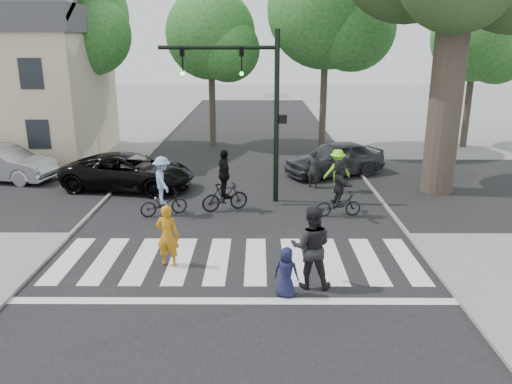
% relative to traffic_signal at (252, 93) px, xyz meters
% --- Properties ---
extents(ground, '(120.00, 120.00, 0.00)m').
position_rel_traffic_signal_xyz_m(ground, '(-0.35, -6.20, -3.90)').
color(ground, gray).
rests_on(ground, ground).
extents(road_stem, '(10.00, 70.00, 0.01)m').
position_rel_traffic_signal_xyz_m(road_stem, '(-0.35, -1.20, -3.90)').
color(road_stem, black).
rests_on(road_stem, ground).
extents(road_cross, '(70.00, 10.00, 0.01)m').
position_rel_traffic_signal_xyz_m(road_cross, '(-0.35, 1.80, -3.89)').
color(road_cross, black).
rests_on(road_cross, ground).
extents(curb_left, '(0.10, 70.00, 0.10)m').
position_rel_traffic_signal_xyz_m(curb_left, '(-5.40, -1.20, -3.85)').
color(curb_left, gray).
rests_on(curb_left, ground).
extents(curb_right, '(0.10, 70.00, 0.10)m').
position_rel_traffic_signal_xyz_m(curb_right, '(4.70, -1.20, -3.85)').
color(curb_right, gray).
rests_on(curb_right, ground).
extents(crosswalk, '(10.00, 3.85, 0.01)m').
position_rel_traffic_signal_xyz_m(crosswalk, '(-0.35, -5.54, -3.89)').
color(crosswalk, silver).
rests_on(crosswalk, ground).
extents(traffic_signal, '(4.45, 0.29, 6.00)m').
position_rel_traffic_signal_xyz_m(traffic_signal, '(0.00, 0.00, 0.00)').
color(traffic_signal, black).
rests_on(traffic_signal, ground).
extents(bg_tree_1, '(6.09, 5.80, 9.80)m').
position_rel_traffic_signal_xyz_m(bg_tree_1, '(-9.06, 9.28, 2.75)').
color(bg_tree_1, brown).
rests_on(bg_tree_1, ground).
extents(bg_tree_2, '(5.04, 4.80, 8.40)m').
position_rel_traffic_signal_xyz_m(bg_tree_2, '(-2.11, 10.42, 1.88)').
color(bg_tree_2, brown).
rests_on(bg_tree_2, ground).
extents(bg_tree_3, '(6.30, 6.00, 10.20)m').
position_rel_traffic_signal_xyz_m(bg_tree_3, '(3.95, 9.07, 3.04)').
color(bg_tree_3, brown).
rests_on(bg_tree_3, ground).
extents(bg_tree_4, '(4.83, 4.60, 8.15)m').
position_rel_traffic_signal_xyz_m(bg_tree_4, '(11.88, 9.93, 1.73)').
color(bg_tree_4, brown).
rests_on(bg_tree_4, ground).
extents(house, '(8.40, 8.10, 8.82)m').
position_rel_traffic_signal_xyz_m(house, '(-11.85, 7.78, -0.10)').
color(house, beige).
rests_on(house, ground).
extents(pedestrian_woman, '(0.65, 0.47, 1.65)m').
position_rel_traffic_signal_xyz_m(pedestrian_woman, '(-2.10, -5.50, -3.08)').
color(pedestrian_woman, '#BB7714').
rests_on(pedestrian_woman, ground).
extents(pedestrian_child, '(0.66, 0.53, 1.18)m').
position_rel_traffic_signal_xyz_m(pedestrian_child, '(0.84, -7.14, -3.31)').
color(pedestrian_child, '#191B3E').
rests_on(pedestrian_child, ground).
extents(pedestrian_adult, '(1.04, 0.85, 2.01)m').
position_rel_traffic_signal_xyz_m(pedestrian_adult, '(1.45, -6.65, -2.90)').
color(pedestrian_adult, black).
rests_on(pedestrian_adult, ground).
extents(cyclist_left, '(1.67, 1.18, 2.00)m').
position_rel_traffic_signal_xyz_m(cyclist_left, '(-2.94, -1.57, -3.03)').
color(cyclist_left, black).
rests_on(cyclist_left, ground).
extents(cyclist_mid, '(1.69, 1.07, 2.13)m').
position_rel_traffic_signal_xyz_m(cyclist_mid, '(-0.93, -1.07, -3.03)').
color(cyclist_mid, black).
rests_on(cyclist_mid, ground).
extents(cyclist_right, '(1.57, 1.46, 1.92)m').
position_rel_traffic_signal_xyz_m(cyclist_right, '(2.87, -1.63, -3.04)').
color(cyclist_right, black).
rests_on(cyclist_right, ground).
extents(car_suv, '(5.42, 3.20, 1.42)m').
position_rel_traffic_signal_xyz_m(car_suv, '(-4.87, 1.54, -3.19)').
color(car_suv, black).
rests_on(car_suv, ground).
extents(car_silver, '(4.70, 2.46, 1.47)m').
position_rel_traffic_signal_xyz_m(car_silver, '(-10.43, 2.80, -3.16)').
color(car_silver, '#A2A3A6').
rests_on(car_silver, ground).
extents(car_grey, '(4.73, 3.38, 1.50)m').
position_rel_traffic_signal_xyz_m(car_grey, '(3.52, 3.75, -3.15)').
color(car_grey, '#35363B').
rests_on(car_grey, ground).
extents(bystander_hivis, '(1.19, 0.85, 1.66)m').
position_rel_traffic_signal_xyz_m(bystander_hivis, '(3.26, 1.25, -3.07)').
color(bystander_hivis, '#89FE2B').
rests_on(bystander_hivis, ground).
extents(bystander_dark, '(0.67, 0.60, 1.54)m').
position_rel_traffic_signal_xyz_m(bystander_dark, '(2.40, 1.78, -3.13)').
color(bystander_dark, black).
rests_on(bystander_dark, ground).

